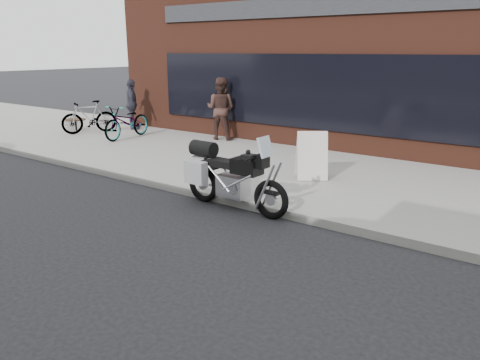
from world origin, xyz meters
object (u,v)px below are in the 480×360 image
object	(u,v)px
bicycle_front	(127,122)
cafe_table	(75,120)
motorcycle	(228,176)
cafe_patron_right	(132,104)
sandwich_sign	(312,155)
cafe_patron_left	(221,109)
bicycle_rear	(89,117)

from	to	relation	value
bicycle_front	cafe_table	distance (m)	2.56
motorcycle	cafe_patron_right	world-z (taller)	cafe_patron_right
sandwich_sign	motorcycle	bearing A→B (deg)	-138.00
bicycle_front	cafe_table	world-z (taller)	bicycle_front
cafe_table	cafe_patron_right	xyz separation A→B (m)	(1.39, 1.31, 0.49)
cafe_table	cafe_patron_right	size ratio (longest dim) A/B	0.40
sandwich_sign	cafe_patron_left	world-z (taller)	cafe_patron_left
bicycle_rear	motorcycle	bearing A→B (deg)	5.48
motorcycle	bicycle_rear	size ratio (longest dim) A/B	1.28
cafe_table	cafe_patron_left	size ratio (longest dim) A/B	0.36
sandwich_sign	cafe_patron_left	distance (m)	5.01
motorcycle	bicycle_rear	xyz separation A→B (m)	(-8.04, 3.03, 0.07)
motorcycle	cafe_patron_left	bearing A→B (deg)	131.15
sandwich_sign	cafe_patron_right	distance (m)	8.25
bicycle_front	sandwich_sign	world-z (taller)	bicycle_front
motorcycle	cafe_table	bearing A→B (deg)	162.57
cafe_patron_right	cafe_patron_left	bearing A→B (deg)	-137.32
motorcycle	cafe_patron_left	size ratio (longest dim) A/B	1.20
bicycle_rear	bicycle_front	bearing A→B (deg)	30.24
cafe_table	cafe_patron_left	bearing A→B (deg)	18.04
cafe_table	cafe_patron_right	bearing A→B (deg)	43.29
cafe_patron_left	bicycle_rear	bearing A→B (deg)	8.41
sandwich_sign	cafe_patron_right	size ratio (longest dim) A/B	0.59
motorcycle	bicycle_front	distance (m)	7.06
bicycle_rear	cafe_patron_right	xyz separation A→B (m)	(0.55, 1.37, 0.32)
motorcycle	cafe_table	size ratio (longest dim) A/B	3.31
motorcycle	sandwich_sign	world-z (taller)	motorcycle
bicycle_front	cafe_patron_left	world-z (taller)	cafe_patron_left
motorcycle	cafe_patron_right	size ratio (longest dim) A/B	1.32
motorcycle	cafe_patron_right	xyz separation A→B (m)	(-7.48, 4.40, 0.39)
motorcycle	cafe_patron_right	bearing A→B (deg)	151.31
cafe_table	cafe_patron_right	world-z (taller)	cafe_patron_right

